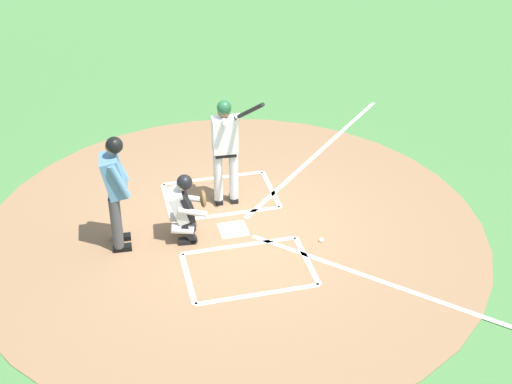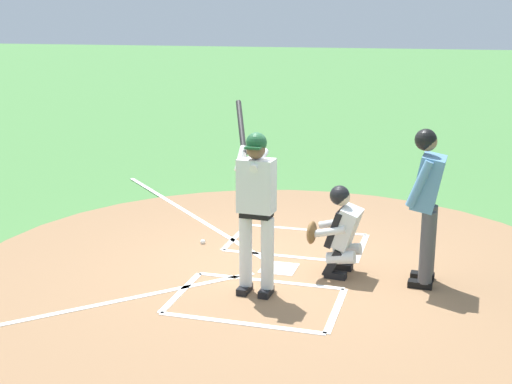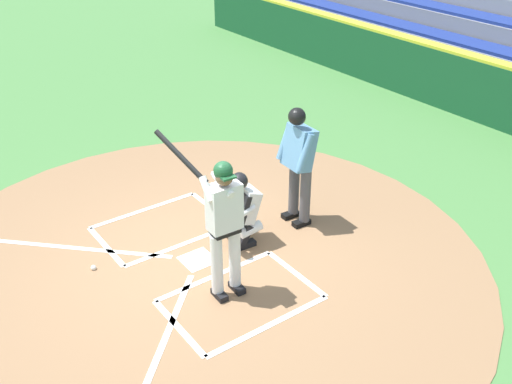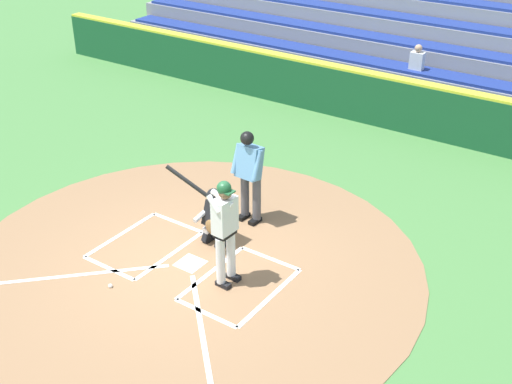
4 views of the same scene
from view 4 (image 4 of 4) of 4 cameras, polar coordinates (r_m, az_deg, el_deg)
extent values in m
plane|color=#4C8442|center=(11.41, -5.71, -6.23)|extent=(120.00, 120.00, 0.00)
cylinder|color=#99704C|center=(11.41, -5.71, -6.21)|extent=(8.00, 8.00, 0.01)
cube|color=white|center=(11.40, -5.71, -6.17)|extent=(0.44, 0.44, 0.01)
cube|color=white|center=(11.47, 1.24, -5.78)|extent=(1.20, 0.08, 0.01)
cube|color=white|center=(10.31, -4.38, -10.43)|extent=(1.20, 0.08, 0.01)
cube|color=white|center=(11.17, -3.92, -6.93)|extent=(0.08, 1.80, 0.01)
cube|color=white|center=(10.60, 1.26, -9.09)|extent=(0.08, 1.80, 0.01)
cube|color=white|center=(12.56, -6.79, -2.67)|extent=(1.20, 0.08, 0.01)
cube|color=white|center=(11.50, -12.65, -6.46)|extent=(1.20, 0.08, 0.01)
cube|color=white|center=(11.66, -7.42, -5.43)|extent=(0.08, 1.80, 0.01)
cube|color=white|center=(12.38, -11.61, -3.60)|extent=(0.08, 1.80, 0.01)
cube|color=white|center=(11.64, -20.53, -7.33)|extent=(3.73, 3.73, 0.01)
cylinder|color=white|center=(10.74, -2.19, -5.33)|extent=(0.15, 0.15, 0.84)
cube|color=black|center=(10.98, -1.98, -7.37)|extent=(0.27, 0.13, 0.09)
cylinder|color=white|center=(10.58, -3.09, -5.96)|extent=(0.15, 0.15, 0.84)
cube|color=black|center=(10.82, -2.86, -8.01)|extent=(0.27, 0.13, 0.09)
cube|color=black|center=(10.40, -2.69, -3.50)|extent=(0.24, 0.35, 0.10)
cube|color=white|center=(10.24, -2.73, -2.03)|extent=(0.26, 0.41, 0.60)
sphere|color=brown|center=(10.03, -2.70, -0.05)|extent=(0.21, 0.21, 0.21)
sphere|color=#1E512D|center=(10.00, -2.79, 0.33)|extent=(0.23, 0.23, 0.23)
cube|color=#1E512D|center=(9.96, -2.30, -0.03)|extent=(0.12, 0.18, 0.02)
cylinder|color=white|center=(10.14, -2.93, -0.55)|extent=(0.43, 0.11, 0.21)
cylinder|color=white|center=(10.00, -3.70, -1.02)|extent=(0.27, 0.10, 0.29)
cylinder|color=black|center=(9.99, -5.82, 0.81)|extent=(0.70, 0.33, 0.53)
cylinder|color=black|center=(10.01, -3.87, -0.60)|extent=(0.10, 0.10, 0.08)
cube|color=black|center=(11.79, -2.92, -4.59)|extent=(0.14, 0.27, 0.09)
cube|color=black|center=(11.68, -3.08, -4.03)|extent=(0.14, 0.25, 0.37)
cylinder|color=silver|center=(11.70, -2.75, -3.50)|extent=(0.18, 0.37, 0.21)
cube|color=black|center=(11.98, -4.06, -4.04)|extent=(0.14, 0.27, 0.09)
cube|color=black|center=(11.87, -4.22, -3.49)|extent=(0.14, 0.25, 0.37)
cylinder|color=silver|center=(11.89, -3.90, -2.97)|extent=(0.18, 0.37, 0.21)
cube|color=silver|center=(11.62, -3.34, -1.79)|extent=(0.43, 0.39, 0.52)
cube|color=black|center=(11.56, -3.71, -2.00)|extent=(0.44, 0.25, 0.46)
sphere|color=beige|center=(11.40, -3.63, -0.32)|extent=(0.21, 0.21, 0.21)
sphere|color=black|center=(11.37, -3.71, -0.27)|extent=(0.24, 0.24, 0.24)
cylinder|color=silver|center=(11.41, -3.18, -2.54)|extent=(0.13, 0.45, 0.20)
cylinder|color=silver|center=(11.65, -4.63, -1.88)|extent=(0.13, 0.45, 0.20)
ellipsoid|color=brown|center=(11.30, -3.87, -3.07)|extent=(0.29, 0.13, 0.28)
cylinder|color=#4C4C51|center=(12.26, 0.06, -0.59)|extent=(0.16, 0.16, 0.86)
cube|color=black|center=(12.46, -0.08, -2.54)|extent=(0.14, 0.29, 0.09)
cylinder|color=#4C4C51|center=(12.41, -0.96, -0.20)|extent=(0.16, 0.16, 0.86)
cube|color=black|center=(12.61, -1.09, -2.14)|extent=(0.14, 0.29, 0.09)
cube|color=#5B8EB7|center=(11.97, -0.58, 2.63)|extent=(0.46, 0.39, 0.66)
sphere|color=#9E7051|center=(11.74, -0.72, 4.63)|extent=(0.22, 0.22, 0.22)
sphere|color=black|center=(11.72, -0.78, 4.68)|extent=(0.25, 0.25, 0.25)
cylinder|color=#5B8EB7|center=(11.77, 0.10, 2.32)|extent=(0.11, 0.29, 0.56)
cylinder|color=#5B8EB7|center=(12.03, -1.72, 2.93)|extent=(0.11, 0.29, 0.56)
sphere|color=white|center=(11.05, -12.51, -7.95)|extent=(0.07, 0.07, 0.07)
cube|color=#19512D|center=(16.86, 10.78, 7.75)|extent=(22.00, 0.36, 1.25)
cube|color=yellow|center=(16.64, 10.99, 9.85)|extent=(22.00, 0.32, 0.06)
cube|color=gray|center=(17.89, 12.06, 7.48)|extent=(20.00, 0.85, 0.45)
cube|color=navy|center=(17.79, 12.15, 8.27)|extent=(19.60, 0.72, 0.08)
cube|color=gray|center=(18.56, 13.21, 8.87)|extent=(20.00, 0.85, 0.90)
cube|color=navy|center=(18.40, 13.38, 10.30)|extent=(19.60, 0.72, 0.08)
cube|color=gray|center=(19.24, 14.28, 10.16)|extent=(20.00, 0.85, 1.35)
cube|color=navy|center=(19.04, 14.54, 12.20)|extent=(19.60, 0.72, 0.08)
cube|color=gray|center=(19.94, 15.28, 11.36)|extent=(20.00, 0.85, 1.80)
cube|color=navy|center=(19.70, 15.64, 13.96)|extent=(19.60, 0.72, 0.08)
cube|color=gray|center=(20.66, 16.22, 12.47)|extent=(20.00, 0.85, 2.25)
cube|color=navy|center=(20.39, 16.68, 15.60)|extent=(19.60, 0.72, 0.08)
cube|color=gray|center=(21.38, 17.11, 13.50)|extent=(20.00, 0.85, 2.70)
cube|color=white|center=(18.23, 13.78, 10.98)|extent=(0.36, 0.22, 0.46)
sphere|color=tan|center=(18.14, 13.90, 12.00)|extent=(0.20, 0.20, 0.20)
camera|label=1|loc=(17.94, -28.65, 26.00)|focal=51.17mm
camera|label=2|loc=(9.72, 41.42, 0.66)|focal=47.90mm
camera|label=3|loc=(4.03, 28.07, 1.64)|focal=42.11mm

